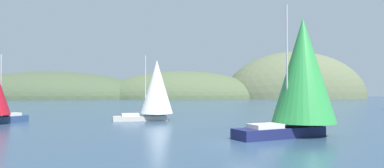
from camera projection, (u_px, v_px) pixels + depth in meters
ground_plane at (244, 145)px, 24.27m from camera, size 360.00×360.00×0.00m
headland_center at (182, 99)px, 159.09m from camera, size 75.36×44.00×25.91m
headland_left at (50, 99)px, 153.21m from camera, size 89.98×44.00×24.80m
headland_right at (295, 98)px, 164.47m from camera, size 69.84×44.00×45.24m
sailboat_green_sail at (302, 73)px, 29.46m from camera, size 10.30×7.05×11.25m
sailboat_white_mainsail at (156, 89)px, 44.37m from camera, size 8.06×4.78×8.55m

